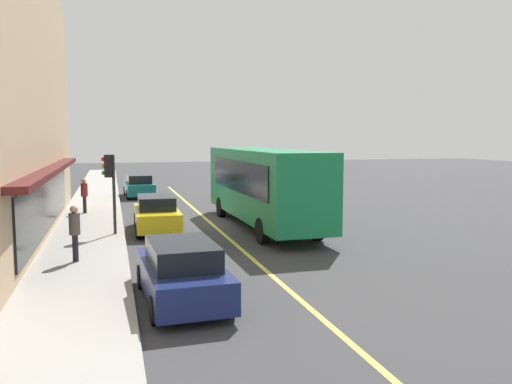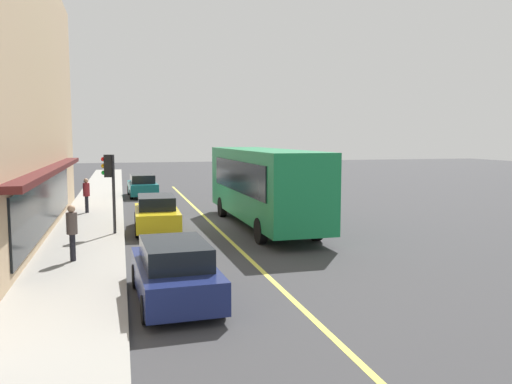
% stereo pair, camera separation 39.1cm
% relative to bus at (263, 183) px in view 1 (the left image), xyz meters
% --- Properties ---
extents(ground, '(120.00, 120.00, 0.00)m').
position_rel_bus_xyz_m(ground, '(2.19, 2.08, -1.99)').
color(ground, '#38383A').
extents(sidewalk, '(80.00, 2.93, 0.15)m').
position_rel_bus_xyz_m(sidewalk, '(2.19, 7.55, -1.91)').
color(sidewalk, '#9E9B93').
rests_on(sidewalk, ground).
extents(lane_centre_stripe, '(36.00, 0.16, 0.01)m').
position_rel_bus_xyz_m(lane_centre_stripe, '(2.19, 2.08, -1.98)').
color(lane_centre_stripe, '#D8D14C').
rests_on(lane_centre_stripe, ground).
extents(bus, '(11.17, 2.76, 3.50)m').
position_rel_bus_xyz_m(bus, '(0.00, 0.00, 0.00)').
color(bus, '#197F47').
rests_on(bus, ground).
extents(traffic_light, '(0.30, 0.52, 3.20)m').
position_rel_bus_xyz_m(traffic_light, '(-0.77, 6.61, 0.55)').
color(traffic_light, '#2D2D33').
rests_on(traffic_light, sidewalk).
extents(car_teal, '(4.36, 1.98, 1.52)m').
position_rel_bus_xyz_m(car_teal, '(13.59, 4.76, -1.24)').
color(car_teal, '#14666B').
rests_on(car_teal, ground).
extents(car_navy, '(4.37, 2.01, 1.52)m').
position_rel_bus_xyz_m(car_navy, '(-9.73, 4.94, -1.24)').
color(car_navy, navy).
rests_on(car_navy, ground).
extents(car_yellow, '(4.33, 1.93, 1.52)m').
position_rel_bus_xyz_m(car_yellow, '(0.26, 4.70, -1.24)').
color(car_yellow, yellow).
rests_on(car_yellow, ground).
extents(pedestrian_by_curb, '(0.34, 0.34, 1.78)m').
position_rel_bus_xyz_m(pedestrian_by_curb, '(5.58, 7.91, -0.76)').
color(pedestrian_by_curb, black).
rests_on(pedestrian_by_curb, sidewalk).
extents(pedestrian_waiting, '(0.34, 0.34, 1.78)m').
position_rel_bus_xyz_m(pedestrian_waiting, '(-5.31, 7.69, -0.76)').
color(pedestrian_waiting, black).
rests_on(pedestrian_waiting, sidewalk).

